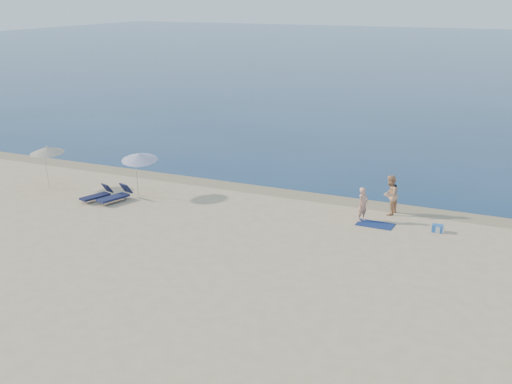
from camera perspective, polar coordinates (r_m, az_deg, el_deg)
sea at (r=110.59m, az=19.45°, el=11.37°), size 240.00×160.00×0.01m
wet_sand_strip at (r=32.33m, az=5.02°, el=-0.38°), size 240.00×1.60×0.00m
person_left at (r=28.91m, az=9.48°, el=-1.11°), size 0.57×0.67×1.57m
person_right at (r=30.01m, az=11.84°, el=-0.26°), size 0.80×0.97×1.86m
beach_towel at (r=28.81m, az=10.55°, el=-2.86°), size 1.63×0.93×0.03m
white_bag at (r=28.51m, az=16.00°, el=-3.20°), size 0.41×0.38×0.29m
blue_cooler at (r=28.53m, az=15.84°, el=-3.13°), size 0.46×0.34×0.32m
umbrella_near at (r=32.29m, az=-10.34°, el=3.08°), size 2.35×2.36×2.34m
umbrella_far at (r=34.78m, az=-18.10°, el=3.57°), size 1.75×1.77×2.32m
lounger_left at (r=32.49m, az=-13.93°, el=-0.27°), size 1.03×1.74×0.73m
lounger_right at (r=32.05m, az=-12.39°, el=-0.35°), size 1.08×1.91×0.80m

